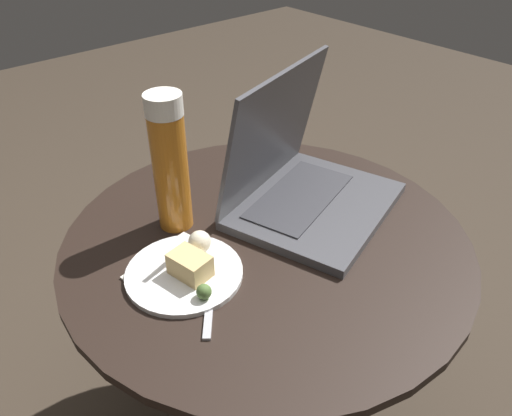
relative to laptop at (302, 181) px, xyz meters
name	(u,v)px	position (x,y,z in m)	size (l,w,h in m)	color
table	(266,294)	(-0.12, -0.03, -0.20)	(0.74, 0.74, 0.58)	black
napkin	(176,266)	(-0.29, 0.01, -0.05)	(0.17, 0.13, 0.00)	silver
laptop	(302,181)	(0.00, 0.00, 0.00)	(0.37, 0.34, 0.27)	#47474C
beer_glass	(170,164)	(-0.22, 0.11, 0.07)	(0.06, 0.06, 0.26)	#C6701E
snack_plate	(188,268)	(-0.28, -0.02, -0.04)	(0.19, 0.19, 0.05)	white
fork	(211,293)	(-0.28, -0.08, -0.05)	(0.12, 0.13, 0.00)	#B2B2B7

